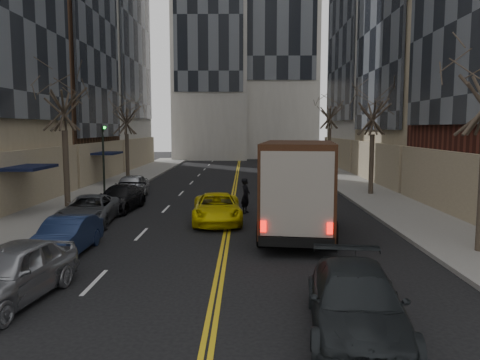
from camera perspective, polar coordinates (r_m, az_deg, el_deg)
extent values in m
cube|color=slate|center=(33.48, -16.32, -1.19)|extent=(4.00, 66.00, 0.15)
cube|color=slate|center=(33.08, 15.06, -1.24)|extent=(4.00, 66.00, 0.15)
cube|color=#4C301E|center=(41.80, -23.27, 16.44)|extent=(9.00, 12.00, 24.00)
cube|color=black|center=(40.47, -16.97, 18.76)|extent=(0.20, 10.56, 19.20)
cube|color=black|center=(25.23, -24.61, 1.40)|extent=(2.00, 3.00, 0.15)
cube|color=black|center=(25.73, -26.31, -0.95)|extent=(0.20, 3.00, 2.50)
cube|color=black|center=(37.38, -16.12, 3.16)|extent=(2.00, 3.00, 0.15)
cube|color=black|center=(37.72, -17.38, 1.55)|extent=(0.20, 3.00, 2.50)
cube|color=#B7B2A8|center=(55.23, 18.80, 19.31)|extent=(12.00, 15.00, 34.00)
cylinder|color=#382D23|center=(26.61, -20.42, 1.32)|extent=(0.30, 0.30, 4.05)
cylinder|color=#382D23|center=(39.01, -13.57, 2.76)|extent=(0.30, 0.30, 3.69)
cylinder|color=#382D23|center=(30.90, 15.72, 1.88)|extent=(0.30, 0.30, 3.78)
cylinder|color=#382D23|center=(45.52, 10.82, 3.60)|extent=(0.30, 0.30, 4.14)
cylinder|color=black|center=(28.05, -16.28, 1.45)|extent=(0.12, 0.12, 3.80)
imported|color=black|center=(27.96, -16.43, 6.25)|extent=(0.15, 0.18, 0.90)
sphere|color=#0CE526|center=(27.82, -16.19, 6.16)|extent=(0.14, 0.14, 0.14)
cube|color=black|center=(18.91, 7.08, -5.08)|extent=(3.27, 7.20, 0.33)
cube|color=black|center=(21.25, 7.25, -0.85)|extent=(2.77, 2.16, 2.28)
cube|color=black|center=(18.07, 7.12, -0.55)|extent=(3.28, 5.61, 3.26)
cube|color=black|center=(15.65, 6.85, -7.50)|extent=(2.50, 0.52, 0.33)
cube|color=red|center=(15.57, 2.86, -5.68)|extent=(0.20, 0.09, 0.38)
cube|color=red|center=(15.53, 10.90, -5.82)|extent=(0.20, 0.09, 0.38)
cube|color=gold|center=(18.13, 2.96, 1.58)|extent=(0.17, 0.97, 0.98)
cube|color=gold|center=(18.08, 11.35, 1.45)|extent=(0.17, 0.97, 0.98)
cylinder|color=black|center=(21.22, 3.72, -3.99)|extent=(0.44, 1.07, 1.04)
cylinder|color=black|center=(21.18, 10.67, -4.11)|extent=(0.44, 1.07, 1.04)
cylinder|color=black|center=(17.19, 2.66, -6.45)|extent=(0.44, 1.07, 1.04)
cylinder|color=black|center=(17.15, 11.28, -6.61)|extent=(0.44, 1.07, 1.04)
imported|color=black|center=(10.38, 13.97, -14.34)|extent=(2.52, 5.02, 1.40)
cube|color=black|center=(10.84, 13.19, -10.29)|extent=(0.13, 0.04, 0.09)
cube|color=blue|center=(10.82, 13.22, -10.33)|extent=(0.10, 0.01, 0.06)
imported|color=#DBC809|center=(21.55, -2.83, -3.46)|extent=(2.52, 4.87, 1.31)
imported|color=black|center=(23.81, 0.69, -1.93)|extent=(0.64, 0.76, 1.79)
imported|color=#989A9F|center=(13.15, -26.26, -10.13)|extent=(2.34, 4.60, 1.50)
imported|color=#131E3D|center=(17.26, -20.41, -6.41)|extent=(1.42, 3.89, 1.27)
imported|color=#4A4C51|center=(22.23, -17.91, -3.50)|extent=(2.48, 4.77, 1.28)
imported|color=black|center=(25.47, -14.47, -2.15)|extent=(2.22, 4.63, 1.30)
imported|color=#B0B2B8|center=(29.64, -13.15, -0.77)|extent=(1.74, 4.30, 1.46)
imported|color=#4D4E55|center=(30.77, 8.74, -0.49)|extent=(1.84, 4.34, 1.39)
imported|color=#B2B4BA|center=(33.39, 8.10, 0.14)|extent=(3.09, 5.62, 1.49)
imported|color=black|center=(44.65, 7.76, 1.76)|extent=(2.33, 5.46, 1.57)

